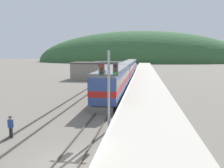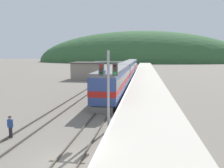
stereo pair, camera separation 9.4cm
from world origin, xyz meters
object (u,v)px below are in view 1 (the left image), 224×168
carriage_second (126,70)px  carriage_third (131,65)px  express_train_lead_car (115,80)px  signal_mast_main (109,79)px  track_worker (11,126)px

carriage_second → carriage_third: (0.00, 21.12, 0.00)m
express_train_lead_car → carriage_third: size_ratio=1.06×
signal_mast_main → track_worker: size_ratio=3.96×
express_train_lead_car → carriage_second: express_train_lead_car is taller
carriage_third → track_worker: (-5.60, -60.83, -1.37)m
carriage_second → track_worker: bearing=-98.0°
carriage_third → track_worker: bearing=-95.3°
express_train_lead_car → carriage_third: bearing=90.0°
express_train_lead_car → carriage_second: 21.99m
carriage_third → signal_mast_main: size_ratio=3.08×
signal_mast_main → express_train_lead_car: bearing=95.5°
carriage_second → track_worker: (-5.60, -39.71, -1.37)m
carriage_third → signal_mast_main: (1.46, -58.24, 1.97)m
carriage_second → signal_mast_main: signal_mast_main is taller
carriage_third → express_train_lead_car: bearing=-90.0°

